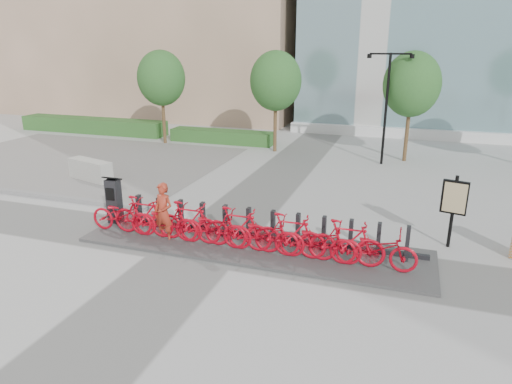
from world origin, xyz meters
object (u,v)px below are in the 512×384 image
(kiosk, at_px, (114,200))
(jersey_barrier, at_px, (90,170))
(bike_0, at_px, (122,215))
(worker_red, at_px, (163,213))
(map_sign, at_px, (454,200))

(kiosk, xyz_separation_m, jersey_barrier, (-3.93, 3.89, -0.38))
(bike_0, relative_size, worker_red, 1.15)
(jersey_barrier, bearing_deg, worker_red, -21.20)
(kiosk, relative_size, map_sign, 0.73)
(jersey_barrier, height_order, map_sign, map_sign)
(jersey_barrier, bearing_deg, kiosk, -28.87)
(bike_0, bearing_deg, worker_red, -92.03)
(jersey_barrier, distance_m, map_sign, 13.83)
(kiosk, relative_size, jersey_barrier, 0.70)
(worker_red, height_order, jersey_barrier, worker_red)
(kiosk, height_order, map_sign, map_sign)
(bike_0, distance_m, worker_red, 1.44)
(worker_red, xyz_separation_m, jersey_barrier, (-6.00, 4.53, -0.44))
(bike_0, bearing_deg, kiosk, 48.06)
(bike_0, relative_size, kiosk, 1.32)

